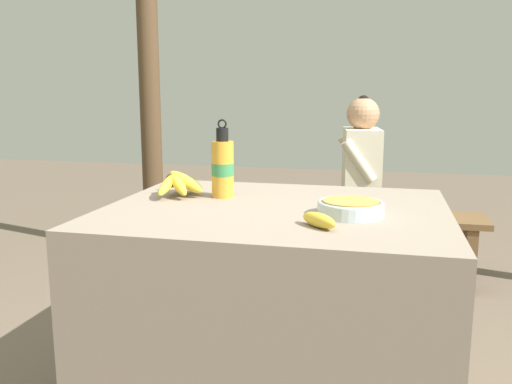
% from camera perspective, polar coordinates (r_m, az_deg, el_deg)
% --- Properties ---
extents(market_counter, '(1.16, 0.94, 0.74)m').
position_cam_1_polar(market_counter, '(1.98, 2.04, -12.10)').
color(market_counter, gray).
rests_on(market_counter, ground_plane).
extents(banana_bunch_ripe, '(0.17, 0.26, 0.11)m').
position_cam_1_polar(banana_bunch_ripe, '(2.08, -8.01, 1.07)').
color(banana_bunch_ripe, '#4C381E').
rests_on(banana_bunch_ripe, market_counter).
extents(serving_bowl, '(0.21, 0.21, 0.05)m').
position_cam_1_polar(serving_bowl, '(1.76, 9.93, -1.58)').
color(serving_bowl, silver).
rests_on(serving_bowl, market_counter).
extents(water_bottle, '(0.08, 0.08, 0.29)m').
position_cam_1_polar(water_bottle, '(2.03, -3.53, 2.62)').
color(water_bottle, gold).
rests_on(water_bottle, market_counter).
extents(loose_banana_front, '(0.13, 0.13, 0.04)m').
position_cam_1_polar(loose_banana_front, '(1.60, 6.65, -2.97)').
color(loose_banana_front, gold).
rests_on(loose_banana_front, market_counter).
extents(wooden_bench, '(1.62, 0.32, 0.43)m').
position_cam_1_polar(wooden_bench, '(3.28, 9.15, -3.20)').
color(wooden_bench, brown).
rests_on(wooden_bench, ground_plane).
extents(seated_vendor, '(0.43, 0.41, 1.11)m').
position_cam_1_polar(seated_vendor, '(3.18, 10.15, 1.49)').
color(seated_vendor, '#564C60').
rests_on(seated_vendor, ground_plane).
extents(banana_bunch_green, '(0.13, 0.25, 0.12)m').
position_cam_1_polar(banana_bunch_green, '(3.31, 1.88, -0.66)').
color(banana_bunch_green, '#4C381E').
rests_on(banana_bunch_green, wooden_bench).
extents(support_post_near, '(0.14, 0.14, 2.74)m').
position_cam_1_polar(support_post_near, '(3.73, -11.26, 14.08)').
color(support_post_near, '#4C3823').
rests_on(support_post_near, ground_plane).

